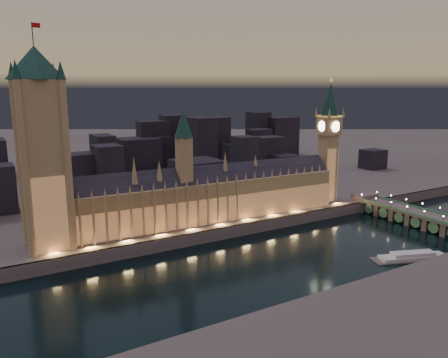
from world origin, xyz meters
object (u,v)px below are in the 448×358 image
elizabeth_tower (329,132)px  river_boat (413,257)px  palace_of_westminster (210,195)px  victoria_tower (42,141)px  westminster_bridge (415,217)px

elizabeth_tower → river_boat: bearing=-106.7°
palace_of_westminster → river_boat: (78.29, -108.63, -24.81)m
victoria_tower → westminster_bridge: bearing=-14.9°
elizabeth_tower → westminster_bridge: 92.39m
westminster_bridge → river_boat: 74.20m
victoria_tower → river_boat: size_ratio=2.52×
victoria_tower → elizabeth_tower: (218.00, -0.01, -5.61)m
victoria_tower → westminster_bridge: (245.45, -65.37, -64.84)m
victoria_tower → elizabeth_tower: bearing=-0.0°
palace_of_westminster → victoria_tower: victoria_tower is taller
victoria_tower → palace_of_westminster: bearing=-0.1°
victoria_tower → river_boat: victoria_tower is taller
river_boat → elizabeth_tower: bearing=73.3°
palace_of_westminster → elizabeth_tower: bearing=0.1°
victoria_tower → river_boat: (185.45, -108.81, -69.28)m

